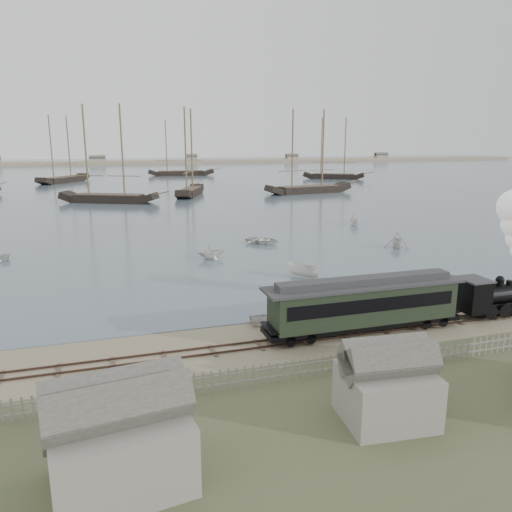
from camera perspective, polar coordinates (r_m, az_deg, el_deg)
name	(u,v)px	position (r m, az deg, el deg)	size (l,w,h in m)	color
ground	(264,332)	(34.41, 0.94, -8.73)	(600.00, 600.00, 0.00)	gray
harbor_water	(126,174)	(200.96, -14.68, 9.09)	(600.00, 336.00, 0.06)	#475B66
rail_track	(274,343)	(32.65, 2.06, -9.91)	(120.00, 1.80, 0.16)	#3D2821
picket_fence_west	(187,396)	(26.84, -7.89, -15.53)	(19.00, 0.10, 1.20)	gray
picket_fence_east	(495,353)	(34.56, 25.64, -10.00)	(15.00, 0.10, 1.20)	gray
shed_left	(123,484)	(21.54, -15.00, -23.91)	(5.00, 4.00, 4.10)	gray
shed_mid	(385,419)	(25.41, 14.48, -17.63)	(4.00, 3.50, 3.60)	gray
far_spit	(117,164)	(280.78, -15.57, 10.07)	(500.00, 20.00, 1.80)	tan
locomotive	(512,261)	(41.17, 27.25, -0.48)	(7.23, 2.70, 9.01)	black
passenger_coach	(364,303)	(34.45, 12.23, -5.22)	(13.96, 2.69, 3.39)	black
beached_dinghy	(277,319)	(35.71, 2.41, -7.23)	(3.84, 2.74, 0.80)	silver
rowboat_1	(211,251)	(54.90, -5.18, 0.52)	(3.08, 2.66, 1.62)	silver
rowboat_2	(303,270)	(47.44, 5.39, -1.64)	(3.62, 1.36, 1.40)	silver
rowboat_3	(262,240)	(62.73, 0.74, 1.83)	(4.35, 3.11, 0.90)	silver
rowboat_4	(397,240)	(62.81, 15.82, 1.77)	(3.45, 2.98, 1.82)	silver
rowboat_5	(354,220)	(78.46, 11.16, 4.05)	(3.59, 1.35, 1.39)	silver
schooner_2	(106,154)	(108.14, -16.80, 11.14)	(20.58, 4.75, 20.00)	black
schooner_3	(189,152)	(117.57, -7.66, 11.69)	(16.86, 3.89, 20.00)	black
schooner_4	(309,151)	(123.37, 6.13, 11.80)	(22.37, 5.16, 20.00)	black
schooner_5	(334,148)	(169.60, 8.95, 12.07)	(19.96, 4.61, 20.00)	black
schooner_7	(61,149)	(164.50, -21.39, 11.31)	(20.68, 4.77, 20.00)	black
schooner_8	(180,148)	(185.73, -8.65, 12.16)	(23.56, 5.44, 20.00)	black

